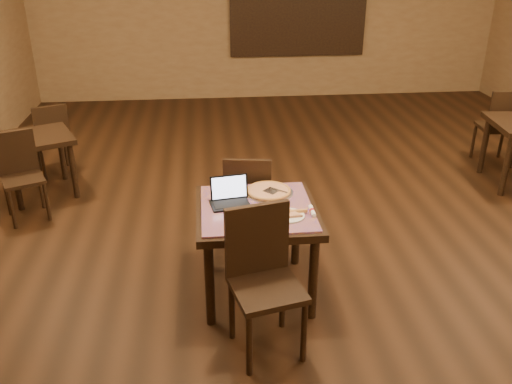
{
  "coord_description": "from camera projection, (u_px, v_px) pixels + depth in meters",
  "views": [
    {
      "loc": [
        -1.16,
        -4.55,
        2.62
      ],
      "look_at": [
        -0.79,
        -0.82,
        0.85
      ],
      "focal_mm": 38.0,
      "sensor_mm": 36.0,
      "label": 1
    }
  ],
  "objects": [
    {
      "name": "ground",
      "position": [
        328.0,
        231.0,
        5.32
      ],
      "size": [
        10.0,
        10.0,
        0.0
      ],
      "primitive_type": "plane",
      "color": "black",
      "rests_on": "ground"
    },
    {
      "name": "wall_back",
      "position": [
        269.0,
        10.0,
        9.18
      ],
      "size": [
        8.0,
        0.02,
        3.0
      ],
      "primitive_type": "cube",
      "color": "olive",
      "rests_on": "ground"
    },
    {
      "name": "mural",
      "position": [
        298.0,
        7.0,
        9.16
      ],
      "size": [
        2.34,
        0.05,
        1.64
      ],
      "color": "#296596",
      "rests_on": "wall_back"
    },
    {
      "name": "tiled_table",
      "position": [
        257.0,
        219.0,
        4.16
      ],
      "size": [
        0.92,
        0.92,
        0.76
      ],
      "rotation": [
        0.0,
        0.0,
        0.0
      ],
      "color": "black",
      "rests_on": "ground"
    },
    {
      "name": "chair_main_near",
      "position": [
        263.0,
        272.0,
        3.64
      ],
      "size": [
        0.54,
        0.54,
        1.03
      ],
      "rotation": [
        0.0,
        0.0,
        0.24
      ],
      "color": "black",
      "rests_on": "ground"
    },
    {
      "name": "chair_main_far",
      "position": [
        248.0,
        199.0,
        4.76
      ],
      "size": [
        0.47,
        0.47,
        0.95
      ],
      "rotation": [
        0.0,
        0.0,
        2.99
      ],
      "color": "black",
      "rests_on": "ground"
    },
    {
      "name": "laptop",
      "position": [
        230.0,
        196.0,
        4.16
      ],
      "size": [
        0.32,
        0.27,
        0.2
      ],
      "rotation": [
        0.0,
        0.0,
        0.16
      ],
      "color": "black",
      "rests_on": "tiled_table"
    },
    {
      "name": "plate",
      "position": [
        289.0,
        216.0,
        3.97
      ],
      "size": [
        0.23,
        0.23,
        0.01
      ],
      "primitive_type": "cylinder",
      "color": "white",
      "rests_on": "tiled_table"
    },
    {
      "name": "pizza_slice",
      "position": [
        289.0,
        214.0,
        3.96
      ],
      "size": [
        0.22,
        0.22,
        0.02
      ],
      "primitive_type": null,
      "rotation": [
        0.0,
        0.0,
        0.09
      ],
      "color": "beige",
      "rests_on": "plate"
    },
    {
      "name": "pizza_pan",
      "position": [
        269.0,
        192.0,
        4.34
      ],
      "size": [
        0.39,
        0.39,
        0.01
      ],
      "primitive_type": "cylinder",
      "color": "silver",
      "rests_on": "tiled_table"
    },
    {
      "name": "pizza_whole",
      "position": [
        269.0,
        191.0,
        4.33
      ],
      "size": [
        0.36,
        0.36,
        0.03
      ],
      "color": "beige",
      "rests_on": "pizza_pan"
    },
    {
      "name": "spatula",
      "position": [
        271.0,
        191.0,
        4.31
      ],
      "size": [
        0.25,
        0.25,
        0.01
      ],
      "primitive_type": "cube",
      "rotation": [
        0.0,
        0.0,
        0.8
      ],
      "color": "silver",
      "rests_on": "pizza_whole"
    },
    {
      "name": "napkin_roll",
      "position": [
        312.0,
        211.0,
        4.01
      ],
      "size": [
        0.04,
        0.15,
        0.04
      ],
      "rotation": [
        0.0,
        0.0,
        -0.01
      ],
      "color": "white",
      "rests_on": "tiled_table"
    },
    {
      "name": "other_table_a_chair_far",
      "position": [
        500.0,
        123.0,
        6.64
      ],
      "size": [
        0.46,
        0.46,
        0.97
      ],
      "rotation": [
        0.0,
        0.0,
        3.04
      ],
      "color": "black",
      "rests_on": "ground"
    },
    {
      "name": "other_table_b",
      "position": [
        36.0,
        146.0,
        5.87
      ],
      "size": [
        0.96,
        0.96,
        0.68
      ],
      "rotation": [
        0.0,
        0.0,
        0.42
      ],
      "color": "black",
      "rests_on": "ground"
    },
    {
      "name": "other_table_b_chair_near",
      "position": [
        20.0,
        170.0,
        5.43
      ],
      "size": [
        0.51,
        0.51,
        0.89
      ],
      "rotation": [
        0.0,
        0.0,
        0.42
      ],
      "color": "black",
      "rests_on": "ground"
    },
    {
      "name": "other_table_b_chair_far",
      "position": [
        52.0,
        136.0,
        6.38
      ],
      "size": [
        0.51,
        0.51,
        0.89
      ],
      "rotation": [
        0.0,
        0.0,
        3.56
      ],
      "color": "black",
      "rests_on": "ground"
    }
  ]
}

